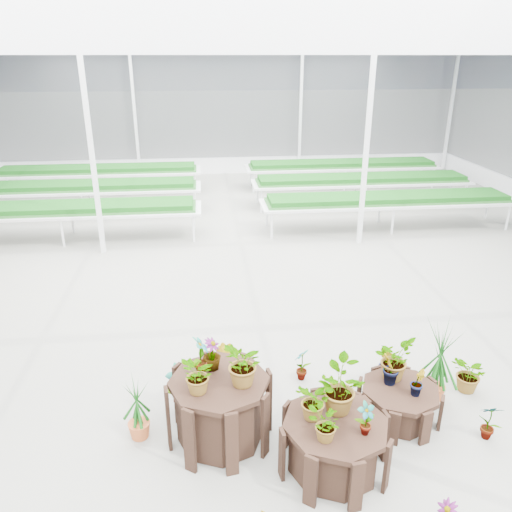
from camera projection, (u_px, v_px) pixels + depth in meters
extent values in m
plane|color=gray|center=(251.00, 336.00, 8.03)|extent=(24.00, 24.00, 0.00)
cylinder|color=black|center=(220.00, 409.00, 5.76)|extent=(1.37, 1.37, 0.81)
cylinder|color=black|center=(334.00, 445.00, 5.36)|extent=(1.31, 1.31, 0.62)
cylinder|color=black|center=(399.00, 403.00, 6.14)|extent=(1.22, 1.22, 0.44)
imported|color=#0E430F|center=(201.00, 355.00, 5.63)|extent=(0.18, 0.26, 0.49)
imported|color=#0E430F|center=(244.00, 365.00, 5.41)|extent=(0.48, 0.53, 0.53)
imported|color=#0E430F|center=(212.00, 354.00, 5.74)|extent=(0.28, 0.28, 0.38)
imported|color=#0E430F|center=(198.00, 376.00, 5.31)|extent=(0.37, 0.42, 0.43)
imported|color=#0E430F|center=(315.00, 402.00, 5.22)|extent=(0.46, 0.49, 0.42)
imported|color=#0E430F|center=(366.00, 419.00, 5.01)|extent=(0.23, 0.18, 0.37)
imported|color=#0E430F|center=(337.00, 387.00, 5.32)|extent=(0.59, 0.64, 0.58)
imported|color=#0E430F|center=(325.00, 426.00, 4.93)|extent=(0.38, 0.35, 0.36)
imported|color=#0E430F|center=(390.00, 369.00, 6.04)|extent=(0.30, 0.31, 0.44)
imported|color=#0E430F|center=(417.00, 382.00, 5.89)|extent=(0.24, 0.24, 0.34)
imported|color=#0E430F|center=(394.00, 359.00, 6.17)|extent=(0.64, 0.64, 0.54)
imported|color=#0E430F|center=(180.00, 388.00, 6.25)|extent=(0.41, 0.37, 0.64)
imported|color=#0E430F|center=(490.00, 421.00, 5.80)|extent=(0.30, 0.23, 0.50)
imported|color=#0E430F|center=(470.00, 375.00, 6.61)|extent=(0.47, 0.52, 0.52)
imported|color=#0E430F|center=(389.00, 366.00, 6.75)|extent=(0.27, 0.33, 0.59)
imported|color=#0E430F|center=(302.00, 364.00, 6.88)|extent=(0.30, 0.31, 0.49)
imported|color=#0E430F|center=(226.00, 368.00, 6.65)|extent=(0.45, 0.45, 0.64)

